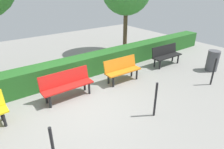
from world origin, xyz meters
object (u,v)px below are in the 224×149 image
Objects in this scene: bench_black at (166,54)px; bench_orange at (122,69)px; bench_red at (67,84)px; trash_bin at (213,61)px.

bench_black is 1.08× the size of bench_orange.
bench_black is 2.58m from bench_orange.
bench_black and bench_red have the same top height.
trash_bin is at bearing 164.13° from bench_red.
bench_black is 1.78× the size of trash_bin.
trash_bin is at bearing 125.41° from bench_black.
bench_orange is 2.11m from bench_red.
bench_red is at bearing -15.80° from trash_bin.
bench_red reaches higher than trash_bin.
bench_red is at bearing 1.58° from bench_black.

